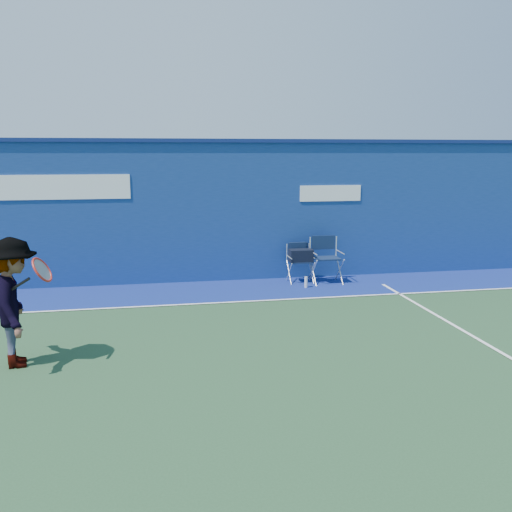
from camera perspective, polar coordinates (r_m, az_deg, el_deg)
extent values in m
plane|color=#244427|center=(7.17, -8.00, -12.18)|extent=(80.00, 80.00, 0.00)
cube|color=navy|center=(11.87, -9.32, 4.45)|extent=(24.00, 0.40, 3.00)
cube|color=navy|center=(11.80, -9.56, 11.90)|extent=(24.00, 0.50, 0.08)
cube|color=white|center=(11.94, -24.04, 6.59)|extent=(4.50, 0.02, 0.50)
cube|color=white|center=(12.24, 7.85, 6.56)|extent=(1.40, 0.02, 0.35)
cube|color=navy|center=(11.06, -8.96, -3.90)|extent=(24.00, 1.80, 0.01)
cube|color=white|center=(10.19, -8.82, -5.12)|extent=(24.00, 0.06, 0.01)
cube|color=#101F3D|center=(11.81, 4.70, -0.60)|extent=(0.44, 0.37, 0.03)
cube|color=silver|center=(11.98, 4.44, 0.46)|extent=(0.50, 0.02, 0.37)
cube|color=#101F3D|center=(11.97, 4.44, 0.81)|extent=(0.44, 0.02, 0.26)
cube|color=black|center=(11.75, 4.74, 0.03)|extent=(0.50, 0.29, 0.27)
cube|color=#101F3D|center=(11.96, 4.45, 0.98)|extent=(0.37, 0.05, 0.20)
cube|color=#101F3D|center=(11.80, 7.45, -0.24)|extent=(0.53, 0.44, 0.03)
cube|color=silver|center=(12.00, 7.09, 1.01)|extent=(0.60, 0.03, 0.43)
cube|color=#101F3D|center=(11.99, 7.10, 1.42)|extent=(0.53, 0.03, 0.30)
cylinder|color=silver|center=(11.40, 5.29, -2.77)|extent=(0.07, 0.07, 0.24)
imported|color=#EA4738|center=(7.78, -24.09, -4.50)|extent=(0.86, 1.22, 1.72)
torus|color=red|center=(7.48, -21.59, -1.36)|extent=(0.28, 0.40, 0.33)
cylinder|color=gray|center=(7.48, -21.59, -1.36)|extent=(0.22, 0.34, 0.27)
cylinder|color=black|center=(7.53, -23.71, -2.82)|extent=(0.31, 0.09, 0.21)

